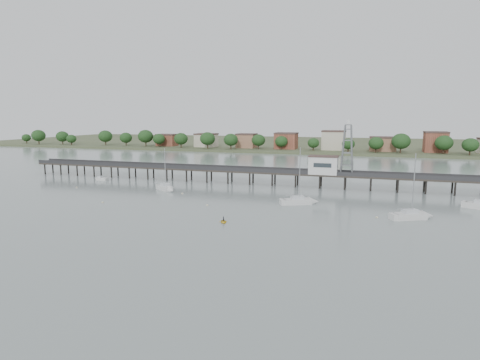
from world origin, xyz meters
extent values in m
plane|color=slate|center=(0.00, 0.00, 0.00)|extent=(500.00, 500.00, 0.00)
cube|color=#2D2823|center=(0.00, 60.00, 3.75)|extent=(150.00, 5.00, 0.50)
cube|color=#333335|center=(0.00, 57.60, 4.55)|extent=(150.00, 0.12, 1.10)
cube|color=#333335|center=(0.00, 62.40, 4.55)|extent=(150.00, 0.12, 1.10)
cylinder|color=black|center=(-73.00, 58.10, 1.80)|extent=(0.50, 0.50, 4.40)
cylinder|color=black|center=(-73.00, 61.90, 1.80)|extent=(0.50, 0.50, 4.40)
cylinder|color=black|center=(0.00, 58.10, 1.80)|extent=(0.50, 0.50, 4.40)
cylinder|color=black|center=(0.00, 61.90, 1.80)|extent=(0.50, 0.50, 4.40)
cube|color=silver|center=(25.00, 60.00, 6.50)|extent=(8.00, 5.00, 5.00)
cube|color=#4C3833|center=(25.00, 60.00, 9.15)|extent=(8.40, 5.40, 0.30)
cube|color=slate|center=(31.50, 60.00, 18.15)|extent=(1.80, 1.80, 0.30)
cube|color=silver|center=(31.50, 60.00, 18.90)|extent=(0.90, 0.90, 1.20)
cube|color=silver|center=(-16.59, 42.32, 0.48)|extent=(5.84, 4.86, 1.65)
cone|color=silver|center=(-13.68, 40.41, 0.48)|extent=(3.13, 3.08, 2.17)
cube|color=silver|center=(-16.59, 42.32, 1.65)|extent=(3.02, 2.81, 0.75)
cylinder|color=#A5A8AA|center=(-16.26, 42.10, 6.52)|extent=(0.18, 0.18, 10.44)
cylinder|color=#A5A8AA|center=(-17.36, 42.82, 2.20)|extent=(2.78, 1.88, 0.12)
cylinder|color=#A5A8AA|center=(60.68, 43.37, 2.20)|extent=(3.27, 1.43, 0.12)
cube|color=silver|center=(21.73, 35.39, 0.48)|extent=(6.86, 5.16, 1.65)
cone|color=silver|center=(25.30, 37.22, 0.48)|extent=(3.52, 3.44, 2.50)
cube|color=silver|center=(21.73, 35.39, 1.65)|extent=(3.45, 3.08, 0.75)
cylinder|color=#A5A8AA|center=(22.13, 35.60, 7.32)|extent=(0.18, 0.18, 12.04)
cylinder|color=#A5A8AA|center=(20.78, 34.90, 2.20)|extent=(3.39, 1.82, 0.12)
cube|color=silver|center=(45.57, 28.41, 0.48)|extent=(6.79, 5.19, 1.65)
cone|color=silver|center=(49.08, 30.28, 0.48)|extent=(3.51, 3.44, 2.48)
cube|color=silver|center=(45.57, 28.41, 1.65)|extent=(3.43, 3.08, 0.75)
cylinder|color=#A5A8AA|center=(45.96, 28.61, 7.28)|extent=(0.18, 0.18, 11.96)
cylinder|color=#A5A8AA|center=(44.63, 27.91, 2.20)|extent=(3.34, 1.85, 0.12)
cube|color=silver|center=(-44.36, 51.87, 0.38)|extent=(3.95, 1.78, 1.08)
cube|color=silver|center=(-45.22, 51.90, 1.02)|extent=(1.35, 1.35, 0.65)
imported|color=yellow|center=(10.83, 14.67, 0.00)|extent=(1.69, 1.16, 2.31)
imported|color=black|center=(10.83, 14.67, 0.00)|extent=(0.64, 1.06, 0.24)
ellipsoid|color=beige|center=(-43.03, 38.28, 0.08)|extent=(0.56, 0.56, 0.39)
ellipsoid|color=beige|center=(2.09, 27.77, 0.08)|extent=(0.56, 0.56, 0.39)
ellipsoid|color=beige|center=(-9.67, 39.00, 0.08)|extent=(0.56, 0.56, 0.39)
ellipsoid|color=beige|center=(24.01, 41.64, 0.08)|extent=(0.56, 0.56, 0.39)
ellipsoid|color=beige|center=(-22.94, 23.04, 0.08)|extent=(0.56, 0.56, 0.39)
ellipsoid|color=beige|center=(39.34, 27.61, 0.08)|extent=(0.56, 0.56, 0.39)
cube|color=#475133|center=(0.00, 245.00, 0.50)|extent=(500.00, 170.00, 1.40)
cube|color=brown|center=(-90.00, 183.00, 5.70)|extent=(13.00, 10.50, 9.00)
cube|color=brown|center=(-62.00, 183.00, 5.70)|extent=(13.00, 10.50, 9.00)
cube|color=brown|center=(-35.00, 183.00, 5.70)|extent=(13.00, 10.50, 9.00)
cube|color=brown|center=(-10.00, 183.00, 5.70)|extent=(13.00, 10.50, 9.00)
cube|color=brown|center=(18.00, 183.00, 5.70)|extent=(13.00, 10.50, 9.00)
cube|color=brown|center=(45.00, 183.00, 5.70)|extent=(13.00, 10.50, 9.00)
cube|color=brown|center=(72.00, 183.00, 5.70)|extent=(13.00, 10.50, 9.00)
ellipsoid|color=#163716|center=(-120.00, 171.00, 6.00)|extent=(8.00, 8.00, 6.80)
ellipsoid|color=#163716|center=(0.00, 171.00, 6.00)|extent=(8.00, 8.00, 6.80)
camera|label=1|loc=(36.77, -56.38, 20.33)|focal=30.00mm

